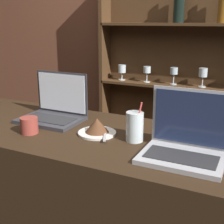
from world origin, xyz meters
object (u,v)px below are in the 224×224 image
Objects in this scene: laptop_near at (55,110)px; cake_plate at (97,127)px; laptop_far at (185,142)px; water_glass at (135,127)px; coffee_cup at (29,125)px.

laptop_near is 0.31m from cake_plate.
water_glass is at bearing 163.83° from laptop_far.
water_glass is 2.17× the size of coffee_cup.
laptop_near reaches higher than water_glass.
laptop_near is at bearing 162.53° from cake_plate.
laptop_near is 3.86× the size of coffee_cup.
laptop_far is 1.69× the size of cake_plate.
cake_plate is 2.25× the size of coffee_cup.
laptop_far is 0.69m from coffee_cup.
coffee_cup is (-0.69, -0.05, -0.02)m from laptop_far.
laptop_far is at bearing 4.50° from coffee_cup.
cake_plate is at bearing 170.60° from laptop_far.
laptop_far is (0.70, -0.16, 0.00)m from laptop_near.
laptop_near is 0.72m from laptop_far.
laptop_near reaches higher than coffee_cup.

